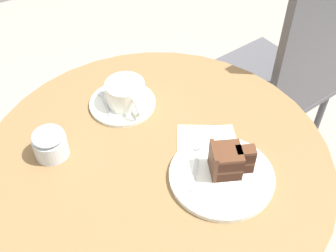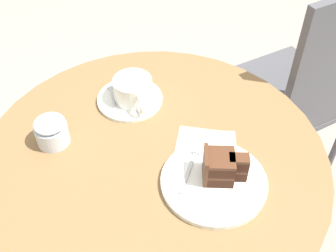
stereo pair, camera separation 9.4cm
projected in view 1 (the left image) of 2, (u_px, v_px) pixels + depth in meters
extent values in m
cylinder|color=brown|center=(156.00, 161.00, 0.94)|extent=(0.78, 0.78, 0.03)
cylinder|color=#B7B7BC|center=(159.00, 239.00, 1.19)|extent=(0.07, 0.07, 0.65)
cylinder|color=silver|center=(123.00, 103.00, 1.04)|extent=(0.16, 0.16, 0.01)
cylinder|color=silver|center=(125.00, 93.00, 1.02)|extent=(0.10, 0.10, 0.06)
cylinder|color=beige|center=(125.00, 84.00, 1.00)|extent=(0.09, 0.09, 0.00)
torus|color=silver|center=(135.00, 107.00, 0.99)|extent=(0.05, 0.01, 0.05)
cube|color=#B7B7BC|center=(106.00, 105.00, 1.03)|extent=(0.08, 0.01, 0.00)
ellipsoid|color=#B7B7BC|center=(101.00, 93.00, 1.06)|extent=(0.02, 0.02, 0.00)
cylinder|color=silver|center=(222.00, 176.00, 0.88)|extent=(0.22, 0.22, 0.01)
cube|color=#381E14|center=(225.00, 167.00, 0.88)|extent=(0.08, 0.08, 0.02)
cube|color=#381E14|center=(243.00, 165.00, 0.88)|extent=(0.04, 0.05, 0.02)
cube|color=#4C2B19|center=(226.00, 162.00, 0.87)|extent=(0.08, 0.08, 0.01)
cube|color=#4C2B19|center=(244.00, 160.00, 0.87)|extent=(0.04, 0.05, 0.01)
cube|color=#381E14|center=(227.00, 157.00, 0.86)|extent=(0.08, 0.08, 0.02)
cube|color=#381E14|center=(245.00, 155.00, 0.86)|extent=(0.04, 0.05, 0.02)
cube|color=#4C2B19|center=(227.00, 152.00, 0.84)|extent=(0.08, 0.08, 0.01)
cube|color=#4C2B19|center=(246.00, 150.00, 0.85)|extent=(0.04, 0.05, 0.01)
cube|color=#4C2B19|center=(213.00, 161.00, 0.86)|extent=(0.06, 0.03, 0.07)
cube|color=#B7B7BC|center=(195.00, 170.00, 0.89)|extent=(0.09, 0.07, 0.00)
cube|color=#B7B7BC|center=(199.00, 144.00, 0.94)|extent=(0.04, 0.04, 0.00)
cube|color=beige|center=(205.00, 145.00, 0.95)|extent=(0.17, 0.17, 0.00)
cube|color=beige|center=(212.00, 145.00, 0.95)|extent=(0.15, 0.15, 0.00)
cylinder|color=#4C4C51|center=(253.00, 91.00, 1.80)|extent=(0.02, 0.02, 0.46)
cylinder|color=#4C4C51|center=(195.00, 123.00, 1.67)|extent=(0.02, 0.02, 0.46)
cylinder|color=#4C4C51|center=(312.00, 135.00, 1.62)|extent=(0.02, 0.02, 0.46)
cylinder|color=#4C4C51|center=(252.00, 175.00, 1.49)|extent=(0.02, 0.02, 0.46)
cube|color=#4C4C51|center=(263.00, 82.00, 1.48)|extent=(0.44, 0.44, 0.02)
cube|color=#4C4C51|center=(320.00, 50.00, 1.21)|extent=(0.08, 0.36, 0.45)
cylinder|color=silver|center=(51.00, 146.00, 0.92)|extent=(0.07, 0.07, 0.05)
ellipsoid|color=silver|center=(48.00, 136.00, 0.89)|extent=(0.07, 0.07, 0.02)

